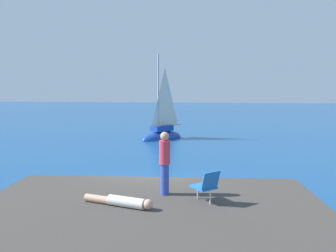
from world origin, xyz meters
name	(u,v)px	position (x,y,z in m)	size (l,w,h in m)	color
ground_plane	(154,194)	(0.00, 0.00, 0.00)	(160.00, 160.00, 0.00)	navy
shore_ledge	(151,226)	(0.55, -3.85, 0.54)	(8.23, 4.67, 1.07)	#423D38
boulder_seaward	(102,203)	(-1.56, -1.15, 0.00)	(1.40, 1.12, 0.77)	#48363D
boulder_inland	(160,211)	(0.45, -1.55, 0.00)	(1.32, 1.06, 0.73)	#3B3930
sailboat_near	(162,134)	(-1.40, 12.56, 0.38)	(3.44, 3.50, 6.97)	#193D99
person_sunbather	(121,201)	(-0.11, -4.03, 1.19)	(1.73, 0.61, 0.25)	white
person_standing	(165,161)	(0.79, -3.09, 1.94)	(0.28, 0.28, 1.62)	#334CB2
beach_chair	(206,184)	(1.84, -3.56, 1.51)	(0.75, 0.76, 0.80)	blue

